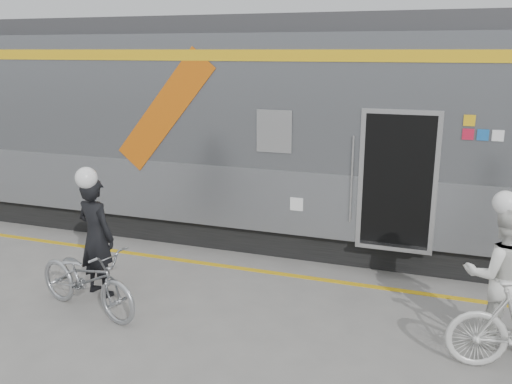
% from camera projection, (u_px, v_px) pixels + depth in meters
% --- Properties ---
extents(ground, '(90.00, 90.00, 0.00)m').
position_uv_depth(ground, '(241.00, 340.00, 6.81)').
color(ground, slate).
rests_on(ground, ground).
extents(train, '(24.00, 3.17, 4.10)m').
position_uv_depth(train, '(288.00, 130.00, 10.31)').
color(train, black).
rests_on(train, ground).
extents(safety_strip, '(24.00, 0.12, 0.01)m').
position_uv_depth(safety_strip, '(288.00, 275.00, 8.77)').
color(safety_strip, gold).
rests_on(safety_strip, ground).
extents(man, '(0.74, 0.58, 1.79)m').
position_uv_depth(man, '(96.00, 237.00, 7.89)').
color(man, black).
rests_on(man, ground).
extents(bicycle_left, '(1.98, 1.11, 0.98)m').
position_uv_depth(bicycle_left, '(87.00, 279.00, 7.43)').
color(bicycle_left, '#95989C').
rests_on(bicycle_left, ground).
extents(woman, '(0.97, 0.81, 1.79)m').
position_uv_depth(woman, '(501.00, 276.00, 6.52)').
color(woman, white).
rests_on(woman, ground).
extents(helmet_man, '(0.31, 0.31, 0.31)m').
position_uv_depth(helmet_man, '(91.00, 167.00, 7.63)').
color(helmet_man, white).
rests_on(helmet_man, man).
extents(helmet_woman, '(0.29, 0.29, 0.29)m').
position_uv_depth(helmet_woman, '(511.00, 193.00, 6.26)').
color(helmet_woman, white).
rests_on(helmet_woman, woman).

